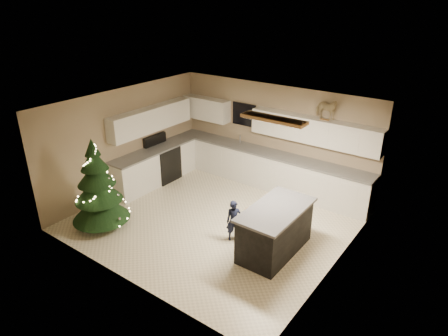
{
  "coord_description": "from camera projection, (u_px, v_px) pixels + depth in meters",
  "views": [
    {
      "loc": [
        4.69,
        -6.05,
        4.67
      ],
      "look_at": [
        0.0,
        0.35,
        1.15
      ],
      "focal_mm": 32.0,
      "sensor_mm": 36.0,
      "label": 1
    }
  ],
  "objects": [
    {
      "name": "toddler",
      "position": [
        234.0,
        221.0,
        8.03
      ],
      "size": [
        0.37,
        0.37,
        0.87
      ],
      "primitive_type": "imported",
      "rotation": [
        0.0,
        0.0,
        0.77
      ],
      "color": "black",
      "rests_on": "ground_plane"
    },
    {
      "name": "bar_stool",
      "position": [
        252.0,
        218.0,
        8.03
      ],
      "size": [
        0.34,
        0.34,
        0.65
      ],
      "rotation": [
        0.0,
        0.0,
        -0.22
      ],
      "color": "brown",
      "rests_on": "ground_plane"
    },
    {
      "name": "cabinetry",
      "position": [
        225.0,
        157.0,
        10.28
      ],
      "size": [
        5.5,
        3.2,
        2.0
      ],
      "color": "silver",
      "rests_on": "ground_plane"
    },
    {
      "name": "christmas_tree",
      "position": [
        98.0,
        192.0,
        8.37
      ],
      "size": [
        1.25,
        1.21,
        2.0
      ],
      "rotation": [
        0.0,
        0.0,
        0.38
      ],
      "color": "#3F2816",
      "rests_on": "ground_plane"
    },
    {
      "name": "rocking_horse",
      "position": [
        326.0,
        109.0,
        8.93
      ],
      "size": [
        0.59,
        0.32,
        0.5
      ],
      "rotation": [
        0.0,
        0.0,
        1.46
      ],
      "color": "brown",
      "rests_on": "cabinetry"
    },
    {
      "name": "room_shell",
      "position": [
        215.0,
        147.0,
        8.16
      ],
      "size": [
        5.52,
        5.02,
        2.61
      ],
      "color": "gray",
      "rests_on": "ground_plane"
    },
    {
      "name": "island",
      "position": [
        275.0,
        230.0,
        7.65
      ],
      "size": [
        0.9,
        1.7,
        0.95
      ],
      "color": "black",
      "rests_on": "ground_plane"
    },
    {
      "name": "ground_plane",
      "position": [
        215.0,
        220.0,
        8.88
      ],
      "size": [
        5.5,
        5.5,
        0.0
      ],
      "primitive_type": "plane",
      "color": "beige"
    }
  ]
}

